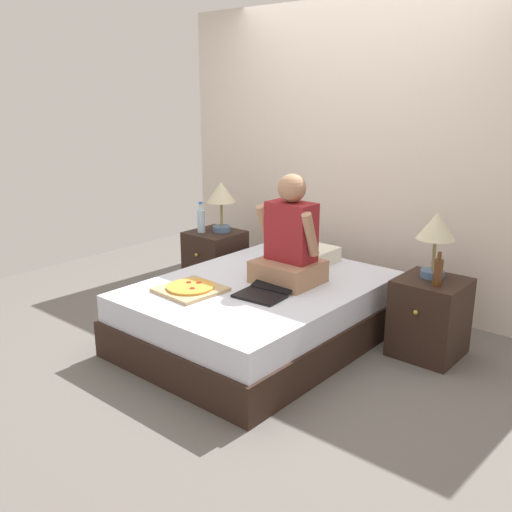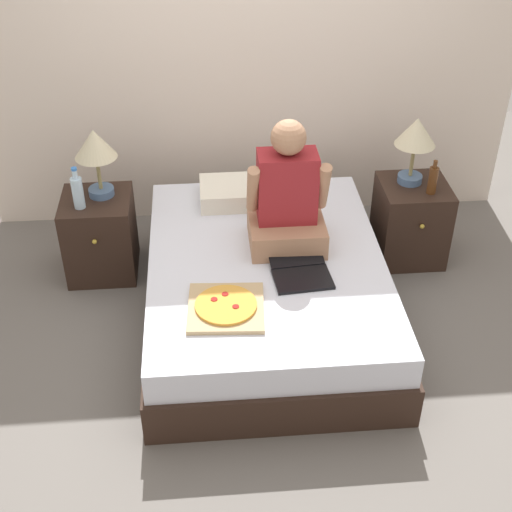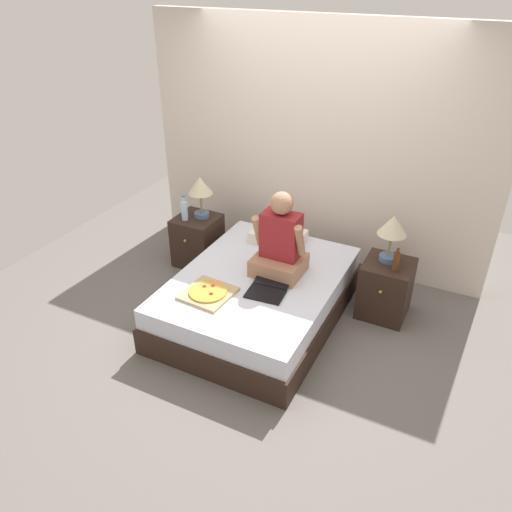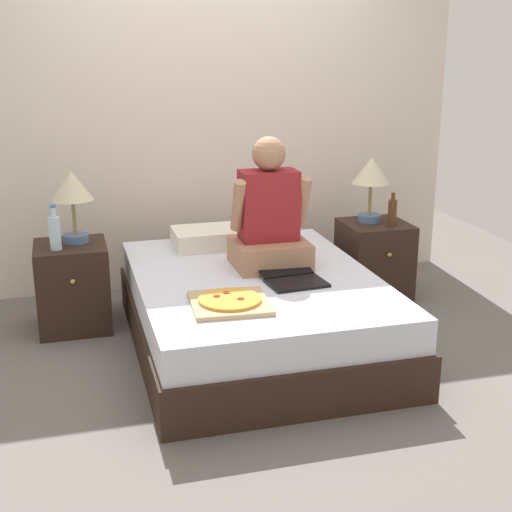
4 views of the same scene
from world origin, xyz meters
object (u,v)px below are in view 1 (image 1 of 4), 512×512
Objects in this scene: nightstand_left at (215,261)px; pizza_box at (190,289)px; lamp_on_left_nightstand at (221,196)px; water_bottle at (201,220)px; beer_bottle at (438,272)px; person_seated at (290,243)px; bed at (261,312)px; laptop at (265,292)px; lamp_on_right_nightstand at (436,231)px; nightstand_right at (429,317)px.

pizza_box is at bearing -53.13° from nightstand_left.
lamp_on_left_nightstand reaches higher than pizza_box.
water_bottle is (-0.12, -0.14, -0.22)m from lamp_on_left_nightstand.
person_seated is at bearing -161.59° from beer_bottle.
laptop is at bearing -42.80° from bed.
lamp_on_right_nightstand reaches higher than pizza_box.
nightstand_right is 1.66m from pizza_box.
beer_bottle is at bearing -0.26° from water_bottle.
laptop is at bearing -138.93° from nightstand_right.
lamp_on_right_nightstand reaches higher than nightstand_right.
water_bottle reaches higher than beer_bottle.
water_bottle is 1.29m from person_seated.
lamp_on_left_nightstand is 1.23m from person_seated.
beer_bottle reaches higher than bed.
nightstand_left and nightstand_right have the same top height.
beer_bottle is 0.29× the size of person_seated.
pizza_box is (0.77, -1.03, 0.19)m from nightstand_left.
lamp_on_right_nightstand is at bearing 120.93° from nightstand_right.
bed is at bearing -23.99° from water_bottle.
person_seated reaches higher than pizza_box.
person_seated is 1.77× the size of laptop.
pizza_box is (-0.39, -0.61, -0.27)m from person_seated.
person_seated is (0.13, 0.16, 0.51)m from bed.
nightstand_left is 2.39× the size of beer_bottle.
water_bottle is 0.35× the size of person_seated.
laptop is at bearing -136.07° from lamp_on_right_nightstand.
lamp_on_left_nightstand is 1.37m from pizza_box.
lamp_on_right_nightstand is at bearing 32.36° from bed.
nightstand_left is at bearing 177.32° from beer_bottle.
water_bottle is 1.29m from pizza_box.
pizza_box is (-0.43, -0.29, -0.00)m from laptop.
laptop is (-0.93, -0.65, -0.18)m from beer_bottle.
water_bottle is 1.46m from laptop.
bed is at bearing 60.06° from pizza_box.
lamp_on_right_nightstand is 1.96× the size of beer_bottle.
water_bottle is at bearing 165.05° from person_seated.
lamp_on_left_nightstand is 0.28m from water_bottle.
nightstand_left is at bearing -178.59° from lamp_on_right_nightstand.
lamp_on_left_nightstand is 1.99m from lamp_on_right_nightstand.
beer_bottle is at bearing 34.90° from laptop.
nightstand_left is 1.43m from laptop.
nightstand_left is at bearing 150.46° from bed.
lamp_on_left_nightstand reaches higher than water_bottle.
lamp_on_left_nightstand is 1.47m from laptop.
person_seated is at bearing -151.45° from lamp_on_right_nightstand.
bed is 1.35m from lamp_on_right_nightstand.
person_seated reaches higher than nightstand_right.
nightstand_right is 1.22× the size of lamp_on_right_nightstand.
nightstand_right is 0.70× the size of person_seated.
pizza_box is at bearing -146.58° from laptop.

